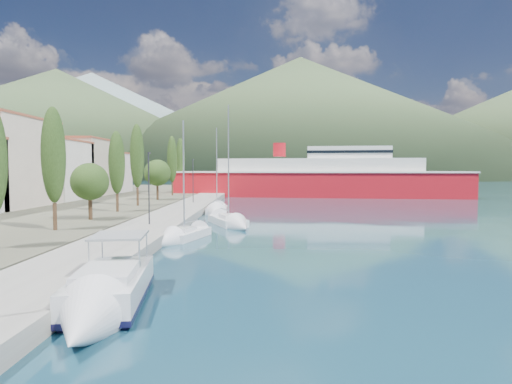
{
  "coord_description": "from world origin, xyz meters",
  "views": [
    {
      "loc": [
        0.3,
        -22.14,
        5.39
      ],
      "look_at": [
        0.0,
        14.0,
        3.5
      ],
      "focal_mm": 30.0,
      "sensor_mm": 36.0,
      "label": 1
    }
  ],
  "objects": [
    {
      "name": "town_buildings",
      "position": [
        -32.0,
        36.91,
        5.57
      ],
      "size": [
        9.2,
        69.2,
        11.3
      ],
      "color": "beige",
      "rests_on": "land_strip"
    },
    {
      "name": "quay",
      "position": [
        -9.0,
        26.0,
        0.4
      ],
      "size": [
        5.0,
        88.0,
        0.8
      ],
      "primitive_type": "cube",
      "color": "gray",
      "rests_on": "ground"
    },
    {
      "name": "sailboat_far",
      "position": [
        -4.89,
        28.89,
        0.32
      ],
      "size": [
        2.89,
        7.94,
        11.49
      ],
      "color": "silver",
      "rests_on": "ground"
    },
    {
      "name": "ground",
      "position": [
        0.0,
        120.0,
        0.0
      ],
      "size": [
        1400.0,
        1400.0,
        0.0
      ],
      "primitive_type": "plane",
      "color": "#173D4E"
    },
    {
      "name": "motor_cruiser",
      "position": [
        -5.47,
        -6.7,
        0.54
      ],
      "size": [
        3.7,
        9.14,
        3.28
      ],
      "color": "black",
      "rests_on": "ground"
    },
    {
      "name": "ferry",
      "position": [
        12.43,
        64.4,
        3.47
      ],
      "size": [
        58.54,
        19.65,
        11.41
      ],
      "color": "red",
      "rests_on": "ground"
    },
    {
      "name": "tree_row",
      "position": [
        -15.6,
        33.87,
        5.88
      ],
      "size": [
        4.1,
        62.47,
        11.04
      ],
      "color": "#47301E",
      "rests_on": "land_strip"
    },
    {
      "name": "hills_near",
      "position": [
        98.04,
        372.5,
        49.18
      ],
      "size": [
        1010.0,
        520.0,
        115.0
      ],
      "color": "#3E5331",
      "rests_on": "ground"
    },
    {
      "name": "sailboat_mid",
      "position": [
        -2.09,
        17.8,
        0.3
      ],
      "size": [
        5.33,
        8.95,
        12.54
      ],
      "color": "silver",
      "rests_on": "ground"
    },
    {
      "name": "sailboat_near",
      "position": [
        -5.97,
        9.49,
        0.28
      ],
      "size": [
        4.07,
        7.25,
        9.98
      ],
      "color": "silver",
      "rests_on": "ground"
    },
    {
      "name": "lamp_posts",
      "position": [
        -9.0,
        13.8,
        4.08
      ],
      "size": [
        0.15,
        47.69,
        6.06
      ],
      "color": "#2D2D33",
      "rests_on": "quay"
    },
    {
      "name": "hills_far",
      "position": [
        138.59,
        618.73,
        77.39
      ],
      "size": [
        1480.0,
        900.0,
        180.0
      ],
      "color": "gray",
      "rests_on": "ground"
    }
  ]
}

